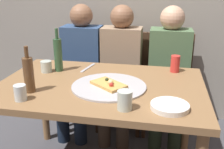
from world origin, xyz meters
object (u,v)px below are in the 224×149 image
tumbler_near (20,93)px  guest_by_wall (169,68)px  chair_left (85,71)px  tumbler_far (125,100)px  plate_stack (170,106)px  guest_in_sweater (80,63)px  guest_in_beanie (120,66)px  pizza_slice_last (109,84)px  pizza_tray (109,86)px  chair_middle (122,73)px  wine_glass (46,66)px  wine_bottle (29,74)px  table_knife (88,68)px  beer_bottle (58,54)px  chair_right (168,76)px  soda_can (175,64)px  dining_table (101,95)px

tumbler_near → guest_by_wall: 1.32m
tumbler_near → chair_left: (0.02, 1.18, -0.27)m
tumbler_far → plate_stack: 0.24m
guest_in_sweater → guest_by_wall: 0.81m
tumbler_near → guest_in_beanie: (0.39, 1.03, -0.14)m
pizza_slice_last → guest_by_wall: size_ratio=0.22×
pizza_slice_last → guest_in_beanie: size_ratio=0.22×
pizza_tray → pizza_slice_last: pizza_slice_last is taller
chair_middle → wine_glass: bearing=56.8°
wine_bottle → chair_left: 1.11m
table_knife → plate_stack: bearing=-122.7°
beer_bottle → wine_glass: bearing=-151.7°
table_knife → chair_right: 0.86m
chair_middle → guest_in_sweater: bearing=22.0°
chair_left → guest_in_sweater: (-0.00, -0.15, 0.13)m
soda_can → guest_by_wall: guest_by_wall is taller
tumbler_near → chair_right: bearing=54.9°
soda_can → chair_right: chair_right is taller
tumbler_far → guest_by_wall: 1.06m
pizza_slice_last → guest_in_sweater: guest_in_sweater is taller
dining_table → guest_in_beanie: (0.01, 0.70, -0.01)m
dining_table → wine_glass: bearing=160.8°
pizza_slice_last → plate_stack: 0.43m
pizza_slice_last → table_knife: pizza_slice_last is taller
plate_stack → chair_left: chair_left is taller
dining_table → tumbler_near: 0.52m
pizza_tray → guest_by_wall: 0.84m
pizza_slice_last → soda_can: 0.57m
tumbler_far → guest_in_sweater: (-0.57, 1.02, -0.15)m
wine_bottle → guest_in_sweater: 0.93m
wine_glass → soda_can: soda_can is taller
pizza_slice_last → guest_by_wall: (0.38, 0.75, -0.12)m
wine_glass → plate_stack: wine_glass is taller
table_knife → dining_table: bearing=-139.6°
chair_right → guest_in_beanie: 0.48m
soda_can → guest_in_beanie: size_ratio=0.10×
chair_middle → dining_table: bearing=89.3°
pizza_slice_last → tumbler_far: (0.14, -0.27, 0.03)m
chair_right → wine_bottle: bearing=51.8°
wine_glass → chair_right: size_ratio=0.09×
pizza_tray → wine_bottle: size_ratio=1.67×
guest_in_sweater → guest_in_beanie: bearing=-180.0°
pizza_tray → beer_bottle: beer_bottle is taller
tumbler_far → guest_in_sweater: guest_in_sweater is taller
beer_bottle → pizza_tray: bearing=-29.7°
beer_bottle → plate_stack: size_ratio=1.55×
pizza_tray → pizza_slice_last: size_ratio=1.86×
pizza_tray → guest_in_beanie: (-0.05, 0.74, -0.10)m
tumbler_far → guest_in_beanie: 1.05m
guest_in_sweater → beer_bottle: bearing=90.0°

